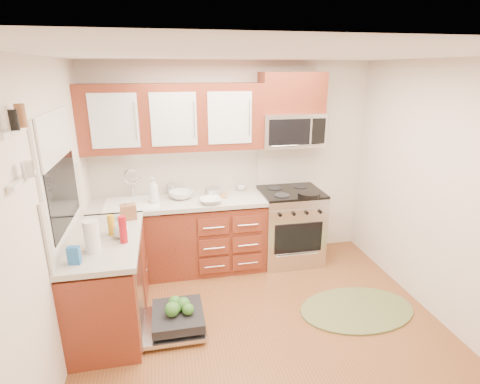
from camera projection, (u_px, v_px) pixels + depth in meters
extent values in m
plane|color=brown|center=(268.00, 337.00, 3.52)|extent=(3.50, 3.50, 0.00)
plane|color=white|center=(276.00, 55.00, 2.73)|extent=(3.50, 3.50, 0.00)
cube|color=silver|center=(233.00, 164.00, 4.75)|extent=(3.50, 0.04, 2.50)
cube|color=silver|center=(394.00, 372.00, 1.50)|extent=(3.50, 0.04, 2.50)
cube|color=silver|center=(46.00, 231.00, 2.79)|extent=(0.04, 3.50, 2.50)
cube|color=silver|center=(454.00, 200.00, 3.46)|extent=(0.04, 3.50, 2.50)
cube|color=#5B1F14|center=(180.00, 238.00, 4.59)|extent=(2.05, 0.60, 0.85)
cube|color=#5B1F14|center=(109.00, 285.00, 3.60)|extent=(0.60, 1.25, 0.85)
cube|color=beige|center=(178.00, 202.00, 4.44)|extent=(2.07, 0.64, 0.05)
cube|color=beige|center=(105.00, 240.00, 3.45)|extent=(0.64, 1.27, 0.05)
cube|color=beige|center=(176.00, 170.00, 4.61)|extent=(2.05, 0.02, 0.57)
cube|color=beige|center=(66.00, 211.00, 3.30)|extent=(0.02, 1.25, 0.57)
cube|color=#5B1F14|center=(292.00, 92.00, 4.44)|extent=(0.76, 0.35, 0.47)
cube|color=white|center=(56.00, 136.00, 3.07)|extent=(0.02, 0.96, 0.40)
cube|color=white|center=(13.00, 131.00, 2.22)|extent=(0.04, 0.40, 0.03)
cube|color=white|center=(22.00, 180.00, 2.31)|extent=(0.04, 0.40, 0.03)
cylinder|color=black|center=(309.00, 195.00, 4.46)|extent=(0.27, 0.27, 0.05)
cylinder|color=silver|center=(213.00, 193.00, 4.50)|extent=(0.23, 0.23, 0.12)
cube|color=#AE814F|center=(216.00, 195.00, 4.56)|extent=(0.31, 0.23, 0.02)
cylinder|color=silver|center=(172.00, 189.00, 4.59)|extent=(0.11, 0.11, 0.15)
cylinder|color=white|center=(92.00, 236.00, 3.14)|extent=(0.16, 0.16, 0.28)
cylinder|color=orange|center=(111.00, 225.00, 3.48)|extent=(0.08, 0.08, 0.19)
cylinder|color=#AA0E18|center=(123.00, 230.00, 3.31)|extent=(0.08, 0.08, 0.25)
cube|color=brown|center=(128.00, 212.00, 3.84)|extent=(0.17, 0.14, 0.16)
cube|color=#235EA5|center=(74.00, 255.00, 2.96)|extent=(0.10, 0.07, 0.15)
imported|color=#999999|center=(211.00, 201.00, 4.31)|extent=(0.26, 0.26, 0.06)
imported|color=#999999|center=(181.00, 195.00, 4.47)|extent=(0.32, 0.32, 0.09)
imported|color=#999999|center=(241.00, 187.00, 4.76)|extent=(0.12, 0.12, 0.08)
imported|color=#999999|center=(153.00, 190.00, 4.29)|extent=(0.15, 0.15, 0.30)
imported|color=#999999|center=(127.00, 209.00, 3.89)|extent=(0.10, 0.10, 0.17)
imported|color=#999999|center=(121.00, 228.00, 3.42)|extent=(0.18, 0.18, 0.18)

